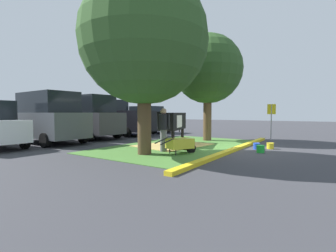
% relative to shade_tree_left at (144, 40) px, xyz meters
% --- Properties ---
extents(ground_plane, '(80.00, 80.00, 0.00)m').
position_rel_shade_tree_left_xyz_m(ground_plane, '(3.18, -2.25, -4.07)').
color(ground_plane, '#38383D').
extents(grass_island, '(8.27, 4.79, 0.02)m').
position_rel_shade_tree_left_xyz_m(grass_island, '(2.67, 0.13, -4.06)').
color(grass_island, '#477A33').
rests_on(grass_island, ground).
extents(curb_yellow, '(9.47, 0.24, 0.12)m').
position_rel_shade_tree_left_xyz_m(curb_yellow, '(2.67, -2.42, -4.01)').
color(curb_yellow, yellow).
rests_on(curb_yellow, ground).
extents(hay_bedding, '(3.55, 2.89, 0.04)m').
position_rel_shade_tree_left_xyz_m(hay_bedding, '(2.58, 0.41, -4.05)').
color(hay_bedding, tan).
rests_on(hay_bedding, ground).
extents(shade_tree_left, '(4.56, 4.56, 6.37)m').
position_rel_shade_tree_left_xyz_m(shade_tree_left, '(0.00, 0.00, 0.00)').
color(shade_tree_left, '#4C3823').
rests_on(shade_tree_left, ground).
extents(shade_tree_right, '(3.69, 3.69, 5.72)m').
position_rel_shade_tree_left_xyz_m(shade_tree_right, '(5.35, 0.01, -0.23)').
color(shade_tree_right, brown).
rests_on(shade_tree_right, ground).
extents(cow_holstein, '(3.06, 1.33, 1.56)m').
position_rel_shade_tree_left_xyz_m(cow_holstein, '(2.75, 0.58, -2.97)').
color(cow_holstein, black).
rests_on(cow_holstein, ground).
extents(calf_lying, '(1.05, 1.23, 0.48)m').
position_rel_shade_tree_left_xyz_m(calf_lying, '(1.82, -0.60, -3.84)').
color(calf_lying, black).
rests_on(calf_lying, ground).
extents(person_handler, '(0.34, 0.52, 1.69)m').
position_rel_shade_tree_left_xyz_m(person_handler, '(0.88, -0.22, -3.16)').
color(person_handler, slate).
rests_on(person_handler, ground).
extents(wheelbarrow, '(1.55, 1.10, 0.63)m').
position_rel_shade_tree_left_xyz_m(wheelbarrow, '(0.78, -1.05, -3.69)').
color(wheelbarrow, gold).
rests_on(wheelbarrow, ground).
extents(parking_sign, '(0.09, 0.44, 2.00)m').
position_rel_shade_tree_left_xyz_m(parking_sign, '(7.72, -2.79, -2.66)').
color(parking_sign, '#99999E').
rests_on(parking_sign, ground).
extents(bucket_green, '(0.32, 0.32, 0.28)m').
position_rel_shade_tree_left_xyz_m(bucket_green, '(2.77, -3.39, -3.93)').
color(bucket_green, green).
rests_on(bucket_green, ground).
extents(bucket_blue, '(0.28, 0.28, 0.26)m').
position_rel_shade_tree_left_xyz_m(bucket_blue, '(3.59, -3.04, -3.94)').
color(bucket_blue, blue).
rests_on(bucket_blue, ground).
extents(bucket_yellow, '(0.30, 0.30, 0.25)m').
position_rel_shade_tree_left_xyz_m(bucket_yellow, '(4.03, -3.49, -3.94)').
color(bucket_yellow, yellow).
rests_on(bucket_yellow, ground).
extents(suv_black, '(2.26, 4.67, 2.52)m').
position_rel_shade_tree_left_xyz_m(suv_black, '(-0.07, 6.14, -2.80)').
color(suv_black, '#4C5156').
rests_on(suv_black, ground).
extents(suv_dark_grey, '(2.26, 4.67, 2.52)m').
position_rel_shade_tree_left_xyz_m(suv_dark_grey, '(2.53, 6.45, -2.80)').
color(suv_dark_grey, '#3D3D42').
rests_on(suv_dark_grey, ground).
extents(pickup_truck_black, '(2.38, 5.48, 2.42)m').
position_rel_shade_tree_left_xyz_m(pickup_truck_black, '(5.28, 6.69, -2.96)').
color(pickup_truck_black, black).
rests_on(pickup_truck_black, ground).
extents(sedan_blue, '(2.16, 4.47, 2.02)m').
position_rel_shade_tree_left_xyz_m(sedan_blue, '(7.94, 6.37, -3.09)').
color(sedan_blue, navy).
rests_on(sedan_blue, ground).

